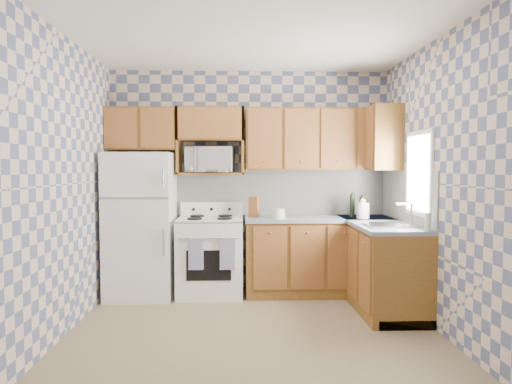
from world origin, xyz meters
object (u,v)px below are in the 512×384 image
at_px(stove_body, 211,257).
at_px(microwave, 210,160).
at_px(electric_kettle, 363,211).
at_px(refrigerator, 141,225).

relative_size(stove_body, microwave, 1.62).
xyz_separation_m(stove_body, microwave, (-0.01, 0.14, 1.15)).
xyz_separation_m(microwave, electric_kettle, (1.78, -0.29, -0.59)).
xyz_separation_m(refrigerator, electric_kettle, (2.58, -0.13, 0.17)).
height_order(refrigerator, electric_kettle, refrigerator).
bearing_deg(electric_kettle, stove_body, 175.08).
bearing_deg(stove_body, microwave, 92.51).
relative_size(refrigerator, electric_kettle, 9.27).
bearing_deg(refrigerator, stove_body, 1.78).
bearing_deg(stove_body, electric_kettle, -4.92).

